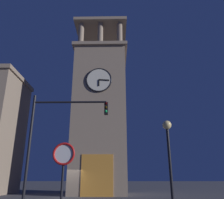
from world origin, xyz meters
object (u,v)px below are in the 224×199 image
at_px(clocktower, 100,115).
at_px(traffic_signal_mid, 55,130).
at_px(street_lamp, 169,147).
at_px(no_horn_sign, 63,161).

height_order(clocktower, traffic_signal_mid, clocktower).
distance_m(traffic_signal_mid, street_lamp, 6.65).
bearing_deg(street_lamp, traffic_signal_mid, -18.62).
height_order(clocktower, street_lamp, clocktower).
relative_size(clocktower, traffic_signal_mid, 3.59).
distance_m(traffic_signal_mid, no_horn_sign, 5.96).
bearing_deg(no_horn_sign, street_lamp, -144.00).
bearing_deg(traffic_signal_mid, clocktower, -97.21).
relative_size(clocktower, street_lamp, 5.32).
bearing_deg(traffic_signal_mid, no_horn_sign, 109.17).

